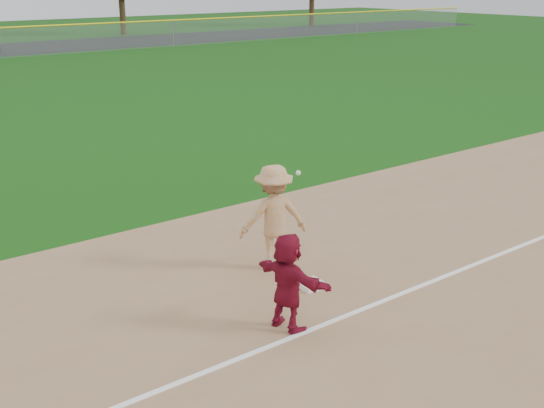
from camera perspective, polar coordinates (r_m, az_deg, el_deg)
ground at (r=12.06m, az=4.40°, el=-7.67°), size 160.00×160.00×0.00m
foul_line at (r=11.54m, az=7.09°, el=-8.92°), size 60.00×0.10×0.01m
first_base at (r=12.30m, az=3.30°, el=-6.75°), size 0.46×0.46×0.10m
base_runner at (r=10.64m, az=1.34°, el=-6.52°), size 0.67×1.53×1.59m
first_base_play at (r=12.76m, az=0.13°, el=-1.10°), size 1.48×1.48×2.13m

